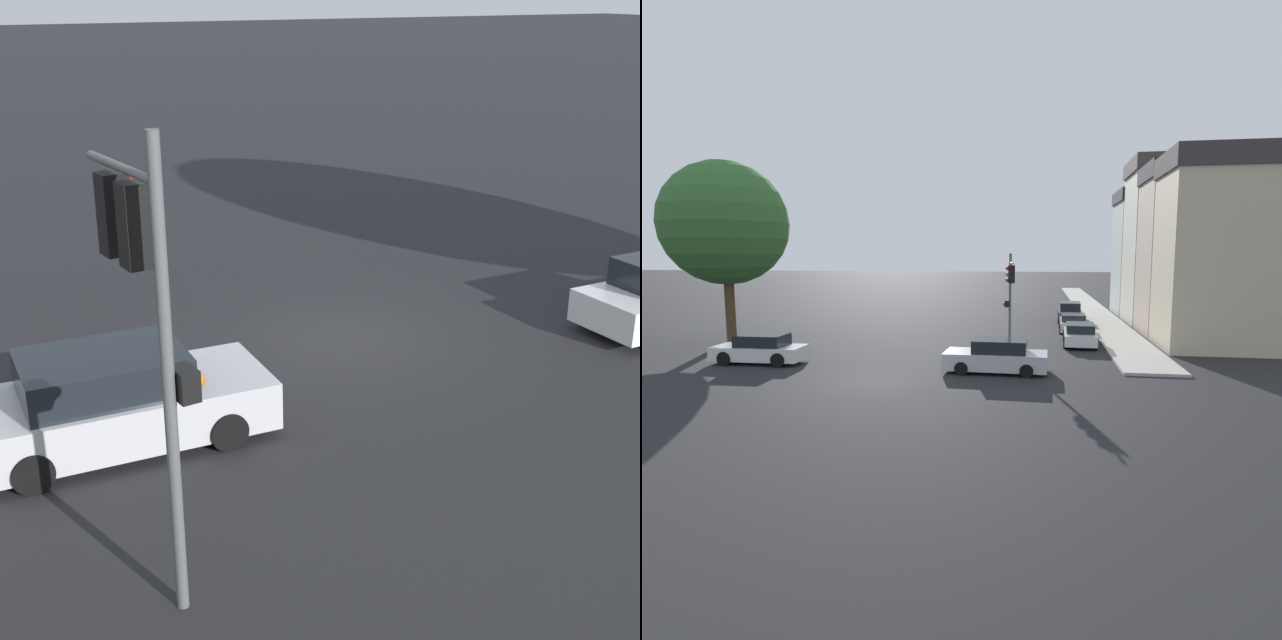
{
  "view_description": "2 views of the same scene",
  "coord_description": "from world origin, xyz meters",
  "views": [
    {
      "loc": [
        7.93,
        14.62,
        6.69
      ],
      "look_at": [
        1.31,
        1.59,
        1.14
      ],
      "focal_mm": 50.0,
      "sensor_mm": 36.0,
      "label": 1
    },
    {
      "loc": [
        6.97,
        -20.07,
        5.28
      ],
      "look_at": [
        3.38,
        3.6,
        2.2
      ],
      "focal_mm": 28.0,
      "sensor_mm": 36.0,
      "label": 2
    }
  ],
  "objects": [
    {
      "name": "ground_plane",
      "position": [
        0.0,
        0.0,
        0.0
      ],
      "size": [
        300.0,
        300.0,
        0.0
      ],
      "primitive_type": "plane",
      "color": "black"
    },
    {
      "name": "sidewalk_strip",
      "position": [
        12.26,
        32.42,
        0.07
      ],
      "size": [
        2.87,
        60.0,
        0.14
      ],
      "color": "#ADA89E",
      "rests_on": "ground_plane"
    },
    {
      "name": "rowhouse_backdrop",
      "position": [
        17.57,
        19.33,
        5.85
      ],
      "size": [
        8.29,
        23.01,
        12.63
      ],
      "color": "beige",
      "rests_on": "ground_plane"
    },
    {
      "name": "street_tree",
      "position": [
        -11.78,
        8.05,
        7.22
      ],
      "size": [
        7.42,
        7.42,
        10.95
      ],
      "color": "#4C3823",
      "rests_on": "ground_plane"
    },
    {
      "name": "traffic_signal",
      "position": [
        5.56,
        5.9,
        3.76
      ],
      "size": [
        0.71,
        1.9,
        5.41
      ],
      "rotation": [
        0.0,
        0.0,
        3.26
      ],
      "color": "#515456",
      "rests_on": "ground_plane"
    },
    {
      "name": "crossing_car_0",
      "position": [
        -6.57,
        2.47,
        0.68
      ],
      "size": [
        4.48,
        1.94,
        1.44
      ],
      "rotation": [
        0.0,
        0.0,
        3.16
      ],
      "color": "silver",
      "rests_on": "ground_plane"
    },
    {
      "name": "crossing_car_1",
      "position": [
        5.18,
        2.3,
        0.71
      ],
      "size": [
        4.7,
        2.09,
        1.52
      ],
      "rotation": [
        0.0,
        0.0,
        3.12
      ],
      "color": "#B7B7BC",
      "rests_on": "ground_plane"
    },
    {
      "name": "parked_car_0",
      "position": [
        9.51,
        10.05,
        0.63
      ],
      "size": [
        2.05,
        4.34,
        1.3
      ],
      "rotation": [
        0.0,
        0.0,
        1.53
      ],
      "color": "silver",
      "rests_on": "ground_plane"
    },
    {
      "name": "parked_car_1",
      "position": [
        9.5,
        15.5,
        0.6
      ],
      "size": [
        2.02,
        4.26,
        1.25
      ],
      "rotation": [
        0.0,
        0.0,
        1.54
      ],
      "color": "#B7B7BC",
      "rests_on": "ground_plane"
    },
    {
      "name": "parked_car_2",
      "position": [
        9.58,
        20.62,
        0.76
      ],
      "size": [
        2.01,
        4.64,
        1.61
      ],
      "rotation": [
        0.0,
        0.0,
        1.53
      ],
      "color": "#4C5156",
      "rests_on": "ground_plane"
    }
  ]
}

